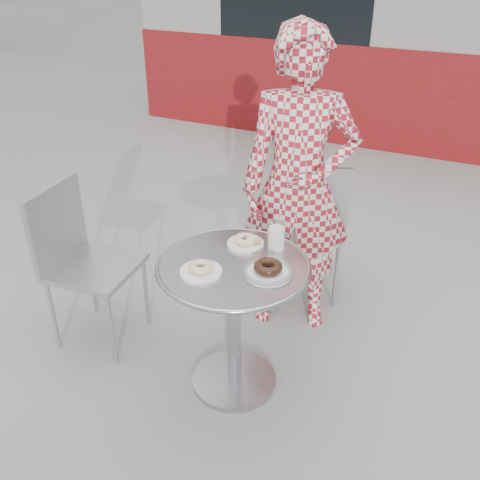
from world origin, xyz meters
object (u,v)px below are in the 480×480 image
at_px(bistro_table, 234,296).
at_px(chair_left, 98,295).
at_px(chair_far, 304,252).
at_px(plate_checker, 268,270).
at_px(plate_near, 201,269).
at_px(seated_person, 298,187).
at_px(milk_cup, 276,237).
at_px(plate_far, 246,241).

relative_size(bistro_table, chair_left, 0.80).
xyz_separation_m(chair_far, plate_checker, (0.15, -0.90, 0.43)).
height_order(plate_near, plate_checker, plate_checker).
relative_size(seated_person, plate_checker, 7.67).
height_order(chair_left, plate_checker, chair_left).
relative_size(plate_checker, milk_cup, 1.65).
distance_m(plate_near, plate_checker, 0.28).
relative_size(chair_left, seated_person, 0.53).
bearing_deg(chair_far, bistro_table, 66.31).
bearing_deg(plate_checker, bistro_table, 178.47).
height_order(bistro_table, seated_person, seated_person).
bearing_deg(seated_person, chair_far, 77.68).
bearing_deg(plate_near, chair_left, 169.82).
distance_m(seated_person, plate_near, 0.77).
bearing_deg(bistro_table, plate_checker, -1.53).
relative_size(chair_far, chair_left, 1.03).
xyz_separation_m(bistro_table, chair_far, (0.02, 0.89, -0.24)).
height_order(chair_far, milk_cup, chair_far).
bearing_deg(plate_far, plate_checker, -44.05).
distance_m(seated_person, milk_cup, 0.44).
distance_m(chair_far, plate_far, 0.84).
relative_size(seated_person, plate_far, 9.50).
xyz_separation_m(chair_left, plate_near, (0.72, -0.13, 0.43)).
bearing_deg(seated_person, bistro_table, -114.31).
height_order(seated_person, plate_near, seated_person).
bearing_deg(chair_far, milk_cup, 75.21).
height_order(plate_far, plate_near, same).
bearing_deg(milk_cup, plate_checker, -76.29).
distance_m(chair_left, plate_far, 0.91).
bearing_deg(plate_checker, chair_far, 99.19).
xyz_separation_m(plate_checker, milk_cup, (-0.05, 0.21, 0.04)).
relative_size(bistro_table, seated_person, 0.43).
distance_m(chair_far, seated_person, 0.59).
xyz_separation_m(seated_person, plate_near, (-0.14, -0.75, -0.10)).
bearing_deg(plate_far, plate_near, -103.21).
bearing_deg(bistro_table, plate_far, 97.55).
bearing_deg(plate_far, bistro_table, -82.45).
relative_size(chair_left, plate_checker, 4.10).
xyz_separation_m(chair_far, seated_person, (0.03, -0.26, 0.53)).
height_order(chair_left, seated_person, seated_person).
xyz_separation_m(chair_left, milk_cup, (0.92, 0.19, 0.47)).
xyz_separation_m(chair_left, plate_checker, (0.97, -0.01, 0.43)).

